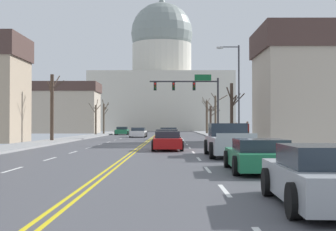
{
  "coord_description": "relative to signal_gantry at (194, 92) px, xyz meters",
  "views": [
    {
      "loc": [
        2.16,
        -35.65,
        1.64
      ],
      "look_at": [
        1.85,
        26.35,
        2.79
      ],
      "focal_mm": 49.98,
      "sensor_mm": 36.0,
      "label": 1
    }
  ],
  "objects": [
    {
      "name": "bare_tree_04",
      "position": [
        3.34,
        -7.66,
        -2.26
      ],
      "size": [
        2.04,
        1.92,
        5.49
      ],
      "color": "#423328",
      "rests_on": "ground"
    },
    {
      "name": "signal_gantry",
      "position": [
        0.0,
        0.0,
        0.0
      ],
      "size": [
        7.91,
        0.41,
        7.17
      ],
      "color": "#28282D",
      "rests_on": "ground"
    },
    {
      "name": "sedan_near_05",
      "position": [
        0.38,
        -37.06,
        -4.78
      ],
      "size": [
        2.14,
        4.63,
        1.13
      ],
      "color": "#1E7247",
      "rests_on": "ground"
    },
    {
      "name": "sedan_oncoming_01",
      "position": [
        -10.16,
        19.12,
        -4.74
      ],
      "size": [
        2.08,
        4.43,
        1.23
      ],
      "color": "#1E7247",
      "rests_on": "ground"
    },
    {
      "name": "bare_tree_03",
      "position": [
        -13.66,
        15.47,
        -2.72
      ],
      "size": [
        1.72,
        1.34,
        5.2
      ],
      "color": "brown",
      "rests_on": "ground"
    },
    {
      "name": "sedan_near_03",
      "position": [
        -2.88,
        -23.71,
        -4.76
      ],
      "size": [
        2.01,
        4.61,
        1.2
      ],
      "color": "#B71414",
      "rests_on": "ground"
    },
    {
      "name": "sedan_near_01",
      "position": [
        -2.81,
        -11.04,
        -4.76
      ],
      "size": [
        2.1,
        4.31,
        1.19
      ],
      "color": "#6B6056",
      "rests_on": "ground"
    },
    {
      "name": "pedestrian_00",
      "position": [
        3.07,
        -12.46,
        -4.27
      ],
      "size": [
        0.35,
        0.34,
        1.65
      ],
      "color": "#4C4238",
      "rests_on": "ground"
    },
    {
      "name": "bare_tree_05",
      "position": [
        -13.75,
        -9.58,
        -1.94
      ],
      "size": [
        1.69,
        2.68,
        6.18
      ],
      "color": "#423328",
      "rests_on": "ground"
    },
    {
      "name": "pickup_truck_near_04",
      "position": [
        0.31,
        -29.41,
        -4.57
      ],
      "size": [
        2.29,
        5.66,
        1.68
      ],
      "color": "#ADB2B7",
      "rests_on": "ground"
    },
    {
      "name": "street_lamp_right",
      "position": [
        3.13,
        -12.12,
        -0.24
      ],
      "size": [
        2.02,
        0.24,
        8.46
      ],
      "color": "#333338",
      "rests_on": "ground"
    },
    {
      "name": "bare_tree_01",
      "position": [
        -13.16,
        20.39,
        -2.51
      ],
      "size": [
        1.24,
        2.66,
        5.39
      ],
      "color": "brown",
      "rests_on": "ground"
    },
    {
      "name": "bare_tree_06",
      "position": [
        3.33,
        23.55,
        -2.35
      ],
      "size": [
        1.5,
        2.84,
        5.98
      ],
      "color": "brown",
      "rests_on": "ground"
    },
    {
      "name": "sedan_near_02",
      "position": [
        -2.89,
        -17.72,
        -4.74
      ],
      "size": [
        2.15,
        4.53,
        1.24
      ],
      "color": "#B71414",
      "rests_on": "ground"
    },
    {
      "name": "sedan_oncoming_00",
      "position": [
        -6.69,
        5.35,
        -4.75
      ],
      "size": [
        2.09,
        4.69,
        1.21
      ],
      "color": "silver",
      "rests_on": "ground"
    },
    {
      "name": "bare_tree_00",
      "position": [
        3.42,
        9.8,
        -2.25
      ],
      "size": [
        2.85,
        1.9,
        5.75
      ],
      "color": "brown",
      "rests_on": "ground"
    },
    {
      "name": "flank_building_01",
      "position": [
        -22.3,
        31.96,
        -0.66
      ],
      "size": [
        13.14,
        7.86,
        9.2
      ],
      "color": "#B2A38E",
      "rests_on": "ground"
    },
    {
      "name": "sedan_near_06",
      "position": [
        0.38,
        -43.94,
        -4.74
      ],
      "size": [
        2.12,
        4.31,
        1.22
      ],
      "color": "#9EA3A8",
      "rests_on": "ground"
    },
    {
      "name": "bare_tree_02",
      "position": [
        3.42,
        17.01,
        -2.92
      ],
      "size": [
        2.17,
        1.13,
        4.34
      ],
      "color": "#423328",
      "rests_on": "ground"
    },
    {
      "name": "ground",
      "position": [
        -4.83,
        -17.58,
        -5.3
      ],
      "size": [
        20.0,
        180.0,
        0.2
      ],
      "color": "#4B4B50"
    },
    {
      "name": "sedan_near_00",
      "position": [
        -2.84,
        -4.54,
        -4.72
      ],
      "size": [
        2.16,
        4.37,
        1.28
      ],
      "color": "silver",
      "rests_on": "ground"
    },
    {
      "name": "capitol_building",
      "position": [
        -4.83,
        65.07,
        6.87
      ],
      "size": [
        34.23,
        23.37,
        34.91
      ],
      "color": "beige",
      "rests_on": "ground"
    },
    {
      "name": "flank_building_02",
      "position": [
        12.47,
        -9.01,
        0.11
      ],
      "size": [
        13.75,
        9.27,
        10.7
      ],
      "color": "#B2A38E",
      "rests_on": "ground"
    },
    {
      "name": "pedestrian_01",
      "position": [
        4.36,
        -10.6,
        -4.2
      ],
      "size": [
        0.35,
        0.34,
        1.76
      ],
      "color": "#4C4238",
      "rests_on": "ground"
    }
  ]
}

